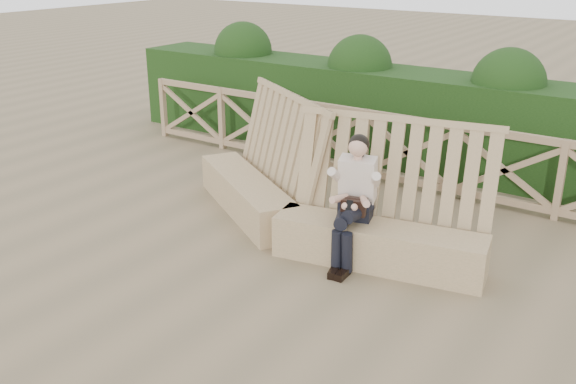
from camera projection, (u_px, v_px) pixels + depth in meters
The scene contains 5 objects.
ground at pixel (268, 280), 6.96m from camera, with size 60.00×60.00×0.00m, color brown.
bench at pixel (311, 204), 7.94m from camera, with size 4.54×1.93×1.62m.
woman at pixel (354, 195), 7.15m from camera, with size 0.51×0.91×1.47m.
guardrail at pixel (408, 152), 9.45m from camera, with size 10.10×0.09×1.10m.
hedge at pixel (440, 122), 10.31m from camera, with size 12.00×1.20×1.50m, color black.
Camera 1 is at (3.66, -4.95, 3.38)m, focal length 40.00 mm.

